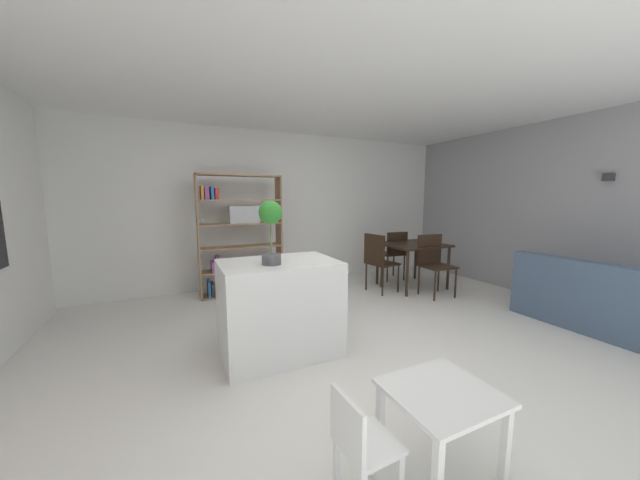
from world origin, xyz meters
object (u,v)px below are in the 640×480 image
Objects in this scene: child_chair_left at (360,444)px; sofa at (630,313)px; dining_chair_near at (433,259)px; open_bookshelf at (237,231)px; dining_table at (412,248)px; dining_chair_far at (394,251)px; potted_plant_on_island at (271,224)px; kitchen_island at (280,307)px; dining_chair_island_side at (378,258)px; child_table at (441,403)px.

child_chair_left is 0.28× the size of sofa.
open_bookshelf is at bearing 157.19° from dining_chair_near.
dining_chair_near reaches higher than dining_table.
dining_chair_near reaches higher than dining_chair_far.
potted_plant_on_island reaches higher than sofa.
dining_chair_near is at bearing 16.92° from potted_plant_on_island.
child_chair_left is 4.36m from dining_chair_far.
dining_table is (2.80, 1.32, -0.61)m from potted_plant_on_island.
kitchen_island reaches higher than sofa.
open_bookshelf is 2.23m from dining_chair_island_side.
dining_chair_near is (0.70, -0.45, 0.00)m from dining_chair_island_side.
kitchen_island is 0.83m from potted_plant_on_island.
dining_chair_far is at bearing 14.73° from sofa.
open_bookshelf is at bearing 96.24° from child_table.
dining_chair_near reaches higher than kitchen_island.
dining_chair_far is (2.69, 1.69, 0.09)m from kitchen_island.
dining_chair_near is at bearing -130.96° from dining_chair_island_side.
dining_chair_island_side is at bearing 30.63° from sofa.
child_table is at bearing 61.10° from dining_chair_far.
dining_table is (2.82, 2.84, 0.33)m from child_chair_left.
open_bookshelf is at bearing -2.29° from dining_chair_far.
dining_table reaches higher than child_chair_left.
dining_chair_island_side is 0.84m from dining_chair_far.
potted_plant_on_island is 2.57m from dining_chair_island_side.
dining_chair_far is (2.79, 1.79, -0.72)m from potted_plant_on_island.
dining_chair_far is (2.30, 3.31, 0.16)m from child_table.
child_table is 4.04m from dining_chair_far.
dining_chair_near is 0.44× the size of sofa.
potted_plant_on_island is 3.02m from dining_chair_near.
child_table is 0.58× the size of dining_table.
dining_chair_near is (2.83, 2.38, 0.23)m from child_chair_left.
dining_chair_island_side is at bearing -178.87° from dining_table.
sofa is (0.77, -2.50, -0.38)m from dining_table.
child_chair_left is at bearing 55.49° from dining_chair_far.
sofa is (3.48, -3.36, -0.72)m from open_bookshelf.
dining_table is 1.04× the size of dining_chair_near.
potted_plant_on_island is at bearing 71.71° from sofa.
potted_plant_on_island is 0.61× the size of dining_chair_island_side.
dining_chair_island_side is at bearing -23.44° from open_bookshelf.
potted_plant_on_island is at bearing -159.93° from dining_chair_near.
kitchen_island is at bearing 37.93° from dining_chair_far.
kitchen_island is at bearing -7.14° from child_chair_left.
dining_table is 1.09× the size of dining_chair_far.
open_bookshelf is 2.86m from dining_table.
dining_chair_island_side is 0.84m from dining_chair_near.
potted_plant_on_island is at bearing 108.00° from child_table.
dining_chair_far is at bearing 91.09° from dining_table.
kitchen_island is 2.81m from dining_chair_near.
dining_chair_far is (2.70, -0.39, -0.45)m from open_bookshelf.
dining_table is at bearing 93.81° from dining_chair_near.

